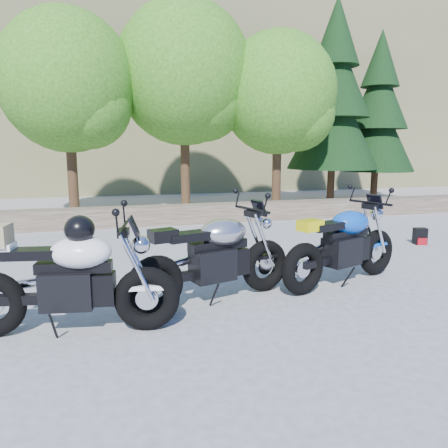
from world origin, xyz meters
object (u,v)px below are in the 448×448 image
(backpack, at_px, (420,236))
(silver_bike, at_px, (215,258))
(white_bike, at_px, (68,277))
(blue_bike, at_px, (344,246))

(backpack, bearing_deg, silver_bike, -143.81)
(backpack, bearing_deg, white_bike, -145.44)
(silver_bike, xyz_separation_m, blue_bike, (2.00, 0.23, -0.00))
(silver_bike, distance_m, blue_bike, 2.02)
(white_bike, distance_m, backpack, 7.31)
(white_bike, relative_size, backpack, 6.87)
(white_bike, bearing_deg, blue_bike, 20.79)
(silver_bike, relative_size, backpack, 6.85)
(white_bike, bearing_deg, silver_bike, 26.41)
(blue_bike, bearing_deg, white_bike, 171.49)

